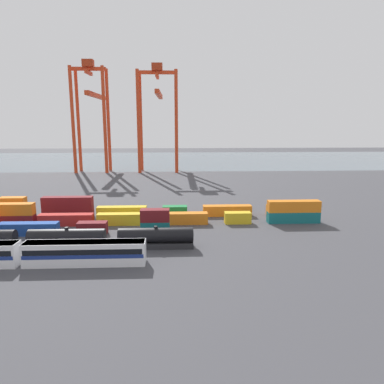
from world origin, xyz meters
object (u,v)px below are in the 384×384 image
Objects in this scene: freight_tank_row at (67,239)px; shipping_container_3 at (92,228)px; gantry_crane_west at (92,106)px; shipping_container_18 at (122,212)px; shipping_container_8 at (66,220)px; shipping_container_2 at (29,229)px; shipping_container_10 at (181,218)px; shipping_container_14 at (14,213)px; passenger_train at (21,253)px; gantry_crane_central at (158,107)px.

freight_tank_row is 9.30m from shipping_container_3.
shipping_container_18 is at bearing -73.44° from gantry_crane_west.
shipping_container_8 is 13.42m from shipping_container_18.
shipping_container_10 is (31.78, 6.85, 0.00)m from shipping_container_2.
shipping_container_8 is 16.20m from shipping_container_14.
gantry_crane_west is at bearing 96.84° from passenger_train.
shipping_container_10 is (18.68, 6.85, 0.00)m from shipping_container_3.
gantry_crane_central is (16.67, 93.92, 28.95)m from shipping_container_8.
shipping_container_3 is 0.12× the size of gantry_crane_west.
shipping_container_8 is 0.24× the size of gantry_crane_west.
shipping_container_18 is at bearing 73.77° from freight_tank_row.
shipping_container_3 is 19.90m from shipping_container_10.
shipping_container_10 and shipping_container_18 have the same top height.
shipping_container_2 is 1.00× the size of shipping_container_18.
shipping_container_8 is at bearing -100.06° from gantry_crane_central.
shipping_container_18 is at bearing -93.37° from gantry_crane_central.
gantry_crane_central is at bearing 81.78° from passenger_train.
shipping_container_10 is (26.14, 0.00, 0.00)m from shipping_container_8.
shipping_container_3 is at bearing 64.75° from passenger_train.
passenger_train is at bearing -90.63° from shipping_container_8.
shipping_container_18 is (-14.60, 6.85, 0.00)m from shipping_container_10.
passenger_train is at bearing -71.77° from shipping_container_2.
shipping_container_2 is 104.88m from gantry_crane_west.
freight_tank_row is at bearing -143.33° from shipping_container_10.
gantry_crane_west is (-8.61, 100.41, 29.06)m from shipping_container_2.
shipping_container_3 is 106.76m from gantry_crane_west.
gantry_crane_west is at bearing 89.72° from shipping_container_14.
shipping_container_2 is 1.00× the size of shipping_container_8.
gantry_crane_west reaches higher than passenger_train.
gantry_crane_central is (11.72, 109.70, 28.30)m from freight_tank_row.
passenger_train reaches higher than shipping_container_2.
freight_tank_row is 26.43m from shipping_container_10.
gantry_crane_west is 30.92m from gantry_crane_central.
passenger_train is 32.30m from shipping_container_18.
shipping_container_14 is at bearing 130.92° from freight_tank_row.
shipping_container_14 and shipping_container_18 have the same top height.
passenger_train is 0.80× the size of gantry_crane_west.
gantry_crane_central is (31.34, 87.07, 28.95)m from shipping_container_14.
shipping_container_8 is (0.25, 23.20, -0.84)m from passenger_train.
freight_tank_row is 16.55m from shipping_container_8.
gantry_crane_central reaches higher than shipping_container_2.
shipping_container_8 is 98.99m from gantry_crane_west.
shipping_container_10 is at bearing -9.53° from shipping_container_14.
shipping_container_3 is at bearing 74.31° from freight_tank_row.
passenger_train is 0.87× the size of freight_tank_row.
freight_tank_row is at bearing -96.10° from gantry_crane_central.
gantry_crane_west is at bearing 102.20° from shipping_container_3.
shipping_container_2 is 16.41m from shipping_container_14.
shipping_container_2 is at bearing -129.46° from shipping_container_8.
shipping_container_18 is 0.24× the size of gantry_crane_west.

